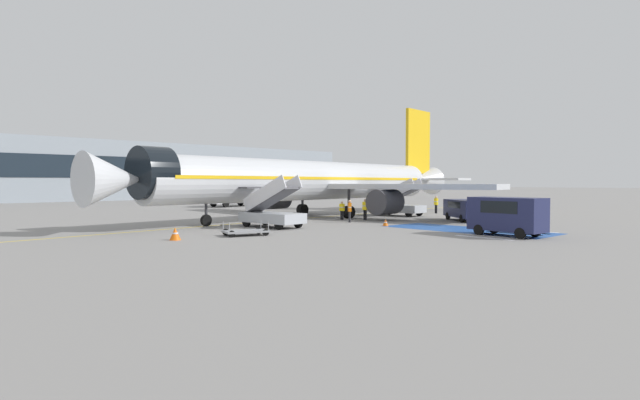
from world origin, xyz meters
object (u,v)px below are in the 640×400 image
boarding_stairs_forward (271,214)px  ground_crew_3 (342,209)px  fuel_tanker (242,192)px  service_van_1 (507,213)px  traffic_cone_0 (386,223)px  baggage_cart (246,231)px  ground_crew_1 (365,208)px  ground_crew_0 (436,203)px  airliner (318,180)px  ground_crew_2 (350,209)px  traffic_cone_1 (175,234)px  terminal_building (14,169)px  boarding_stairs_aft (398,206)px  service_van_0 (466,208)px

boarding_stairs_forward → ground_crew_3: size_ratio=3.41×
fuel_tanker → service_van_1: fuel_tanker is taller
traffic_cone_0 → baggage_cart: bearing=173.2°
ground_crew_1 → ground_crew_3: (-1.00, 1.76, -0.14)m
boarding_stairs_forward → ground_crew_0: bearing=-2.4°
service_van_1 → traffic_cone_0: service_van_1 is taller
airliner → ground_crew_2: airliner is taller
fuel_tanker → traffic_cone_0: (-9.67, -33.38, -1.62)m
ground_crew_2 → ground_crew_3: bearing=1.6°
ground_crew_0 → ground_crew_3: ground_crew_0 is taller
ground_crew_2 → traffic_cone_1: size_ratio=2.58×
ground_crew_1 → traffic_cone_0: (-2.91, -4.68, -0.80)m
ground_crew_0 → ground_crew_2: size_ratio=1.00×
baggage_cart → terminal_building: size_ratio=0.02×
baggage_cart → traffic_cone_1: 4.26m
ground_crew_0 → traffic_cone_1: (-30.98, -4.13, -0.69)m
traffic_cone_0 → airliner: bearing=76.2°
ground_crew_0 → traffic_cone_1: bearing=-67.0°
fuel_tanker → baggage_cart: 38.34m
airliner → terminal_building: airliner is taller
boarding_stairs_forward → ground_crew_2: boarding_stairs_forward is taller
boarding_stairs_aft → baggage_cart: bearing=-172.3°
service_van_0 → ground_crew_0: 10.16m
service_van_1 → ground_crew_0: 21.89m
fuel_tanker → service_van_1: (-9.68, -42.73, -0.50)m
service_van_0 → boarding_stairs_forward: bearing=15.0°
service_van_1 → ground_crew_3: 15.92m
ground_crew_3 → terminal_building: 66.12m
ground_crew_3 → traffic_cone_1: ground_crew_3 is taller
boarding_stairs_forward → ground_crew_1: size_ratio=2.99×
service_van_0 → ground_crew_0: bearing=-95.4°
baggage_cart → ground_crew_2: 12.08m
baggage_cart → traffic_cone_1: size_ratio=4.18×
airliner → baggage_cart: airliner is taller
baggage_cart → ground_crew_1: ground_crew_1 is taller
airliner → ground_crew_1: size_ratio=23.50×
ground_crew_1 → baggage_cart: bearing=-86.8°
airliner → ground_crew_3: (-0.56, -3.63, -2.48)m
airliner → boarding_stairs_aft: bearing=-122.6°
fuel_tanker → traffic_cone_1: size_ratio=15.44×
airliner → fuel_tanker: size_ratio=3.93×
ground_crew_3 → airliner: bearing=158.5°
boarding_stairs_forward → traffic_cone_1: 9.11m
ground_crew_0 → ground_crew_3: 13.50m
fuel_tanker → ground_crew_2: (-9.28, -29.33, -0.82)m
service_van_1 → traffic_cone_1: bearing=148.1°
ground_crew_3 → service_van_1: bearing=-19.6°
ground_crew_2 → traffic_cone_0: ground_crew_2 is taller
boarding_stairs_forward → ground_crew_3: (8.80, 1.70, -0.05)m
traffic_cone_1 → service_van_1: bearing=-36.2°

